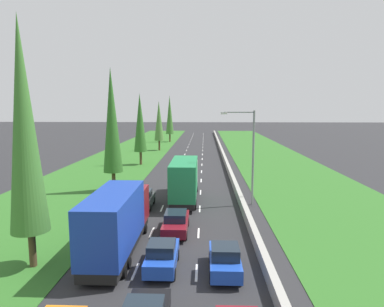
{
  "coord_description": "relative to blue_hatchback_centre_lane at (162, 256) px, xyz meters",
  "views": [
    {
      "loc": [
        2.16,
        -2.75,
        9.28
      ],
      "look_at": [
        0.01,
        54.09,
        1.4
      ],
      "focal_mm": 31.18,
      "sensor_mm": 36.0,
      "label": 1
    }
  ],
  "objects": [
    {
      "name": "ground_plane",
      "position": [
        0.24,
        44.7,
        -0.84
      ],
      "size": [
        300.0,
        300.0,
        0.0
      ],
      "primitive_type": "plane",
      "color": "#28282B",
      "rests_on": "ground"
    },
    {
      "name": "grass_verge_left",
      "position": [
        -12.41,
        44.7,
        -0.82
      ],
      "size": [
        14.0,
        140.0,
        0.04
      ],
      "primitive_type": "cube",
      "color": "#2D6623",
      "rests_on": "ground"
    },
    {
      "name": "grass_verge_right",
      "position": [
        14.59,
        44.7,
        -0.82
      ],
      "size": [
        14.0,
        140.0,
        0.04
      ],
      "primitive_type": "cube",
      "color": "#2D6623",
      "rests_on": "ground"
    },
    {
      "name": "median_barrier",
      "position": [
        5.94,
        44.7,
        -0.41
      ],
      "size": [
        0.44,
        120.0,
        0.85
      ],
      "primitive_type": "cube",
      "color": "#9E9B93",
      "rests_on": "ground"
    },
    {
      "name": "lane_markings",
      "position": [
        0.24,
        44.7,
        -0.83
      ],
      "size": [
        3.64,
        116.0,
        0.01
      ],
      "color": "white",
      "rests_on": "ground"
    },
    {
      "name": "blue_hatchback_centre_lane",
      "position": [
        0.0,
        0.0,
        0.0
      ],
      "size": [
        1.74,
        3.9,
        1.72
      ],
      "color": "#1E47B7",
      "rests_on": "ground"
    },
    {
      "name": "blue_box_truck_left_lane",
      "position": [
        -3.1,
        2.08,
        1.35
      ],
      "size": [
        2.46,
        9.4,
        4.18
      ],
      "color": "black",
      "rests_on": "ground"
    },
    {
      "name": "maroon_sedan_centre_lane",
      "position": [
        0.3,
        5.74,
        -0.02
      ],
      "size": [
        1.82,
        4.5,
        1.64
      ],
      "color": "maroon",
      "rests_on": "ground"
    },
    {
      "name": "green_box_truck_centre_lane",
      "position": [
        0.44,
        14.45,
        1.35
      ],
      "size": [
        2.46,
        9.4,
        4.18
      ],
      "color": "black",
      "rests_on": "ground"
    },
    {
      "name": "grey_hatchback_left_lane",
      "position": [
        -3.28,
        11.96,
        0.0
      ],
      "size": [
        1.74,
        3.9,
        1.72
      ],
      "color": "slate",
      "rests_on": "ground"
    },
    {
      "name": "blue_hatchback_right_lane",
      "position": [
        3.57,
        -0.32,
        0.0
      ],
      "size": [
        1.74,
        3.9,
        1.72
      ],
      "color": "#1E47B7",
      "rests_on": "ground"
    },
    {
      "name": "poplar_tree_nearest",
      "position": [
        -7.61,
        0.07,
        7.39
      ],
      "size": [
        2.16,
        2.16,
        14.35
      ],
      "color": "#4C3823",
      "rests_on": "ground"
    },
    {
      "name": "poplar_tree_second",
      "position": [
        -7.7,
        17.96,
        7.02
      ],
      "size": [
        2.14,
        2.14,
        13.6
      ],
      "color": "#4C3823",
      "rests_on": "ground"
    },
    {
      "name": "poplar_tree_third",
      "position": [
        -7.98,
        35.25,
        5.97
      ],
      "size": [
        2.09,
        2.09,
        11.52
      ],
      "color": "#4C3823",
      "rests_on": "ground"
    },
    {
      "name": "poplar_tree_fourth",
      "position": [
        -7.42,
        53.51,
        5.55
      ],
      "size": [
        2.07,
        2.07,
        10.69
      ],
      "color": "#4C3823",
      "rests_on": "ground"
    },
    {
      "name": "poplar_tree_fifth",
      "position": [
        -7.0,
        71.64,
        6.45
      ],
      "size": [
        2.11,
        2.11,
        12.47
      ],
      "color": "#4C3823",
      "rests_on": "ground"
    },
    {
      "name": "street_light_mast",
      "position": [
        6.65,
        13.18,
        4.4
      ],
      "size": [
        3.2,
        0.28,
        9.0
      ],
      "color": "gray",
      "rests_on": "ground"
    }
  ]
}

